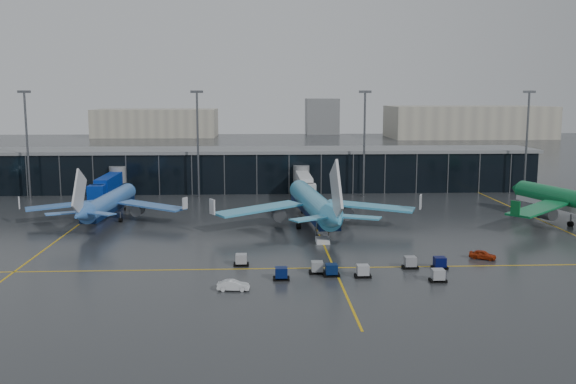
{
  "coord_description": "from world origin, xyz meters",
  "views": [
    {
      "loc": [
        -0.87,
        -103.64,
        24.57
      ],
      "look_at": [
        5.0,
        18.0,
        6.0
      ],
      "focal_mm": 40.0,
      "sensor_mm": 36.0,
      "label": 1
    }
  ],
  "objects_px": {
    "mobile_airstair": "(323,238)",
    "airliner_arkefly": "(109,191)",
    "service_van_white": "(233,285)",
    "airliner_klm_near": "(313,190)",
    "baggage_carts": "(352,268)",
    "service_van_red": "(483,255)"
  },
  "relations": [
    {
      "from": "baggage_carts",
      "to": "service_van_white",
      "type": "distance_m",
      "value": 17.61
    },
    {
      "from": "baggage_carts",
      "to": "airliner_klm_near",
      "type": "bearing_deg",
      "value": 94.64
    },
    {
      "from": "mobile_airstair",
      "to": "service_van_white",
      "type": "bearing_deg",
      "value": -118.11
    },
    {
      "from": "airliner_klm_near",
      "to": "mobile_airstair",
      "type": "bearing_deg",
      "value": -93.3
    },
    {
      "from": "airliner_arkefly",
      "to": "service_van_white",
      "type": "height_order",
      "value": "airliner_arkefly"
    },
    {
      "from": "airliner_arkefly",
      "to": "airliner_klm_near",
      "type": "relative_size",
      "value": 0.83
    },
    {
      "from": "airliner_arkefly",
      "to": "baggage_carts",
      "type": "bearing_deg",
      "value": -39.94
    },
    {
      "from": "mobile_airstair",
      "to": "service_van_red",
      "type": "xyz_separation_m",
      "value": [
        23.01,
        -11.93,
        -0.1
      ]
    },
    {
      "from": "mobile_airstair",
      "to": "airliner_arkefly",
      "type": "bearing_deg",
      "value": 152.36
    },
    {
      "from": "mobile_airstair",
      "to": "airliner_klm_near",
      "type": "bearing_deg",
      "value": 92.15
    },
    {
      "from": "airliner_arkefly",
      "to": "airliner_klm_near",
      "type": "height_order",
      "value": "airliner_klm_near"
    },
    {
      "from": "airliner_arkefly",
      "to": "service_van_white",
      "type": "relative_size",
      "value": 9.17
    },
    {
      "from": "airliner_arkefly",
      "to": "airliner_klm_near",
      "type": "distance_m",
      "value": 40.2
    },
    {
      "from": "airliner_arkefly",
      "to": "mobile_airstair",
      "type": "distance_m",
      "value": 45.47
    },
    {
      "from": "airliner_klm_near",
      "to": "baggage_carts",
      "type": "bearing_deg",
      "value": -90.48
    },
    {
      "from": "airliner_klm_near",
      "to": "service_van_white",
      "type": "relative_size",
      "value": 11.02
    },
    {
      "from": "baggage_carts",
      "to": "service_van_red",
      "type": "xyz_separation_m",
      "value": [
        20.8,
        6.99,
        -0.09
      ]
    },
    {
      "from": "airliner_arkefly",
      "to": "baggage_carts",
      "type": "height_order",
      "value": "airliner_arkefly"
    },
    {
      "from": "airliner_arkefly",
      "to": "mobile_airstair",
      "type": "height_order",
      "value": "airliner_arkefly"
    },
    {
      "from": "baggage_carts",
      "to": "service_van_red",
      "type": "height_order",
      "value": "baggage_carts"
    },
    {
      "from": "airliner_klm_near",
      "to": "baggage_carts",
      "type": "relative_size",
      "value": 1.48
    },
    {
      "from": "service_van_red",
      "to": "mobile_airstair",
      "type": "bearing_deg",
      "value": 94.38
    }
  ]
}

